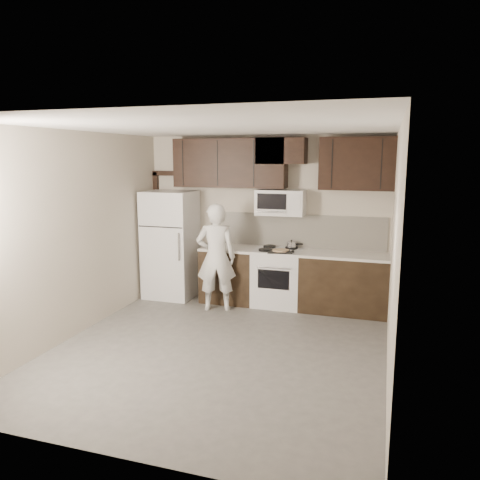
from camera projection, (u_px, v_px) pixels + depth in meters
The scene contains 14 objects.
floor at pixel (219, 349), 5.83m from camera, with size 4.50×4.50×0.00m, color #55524F.
back_wall at pixel (265, 219), 7.70m from camera, with size 4.00×4.00×0.00m, color #BAAF9E.
ceiling at pixel (217, 127), 5.35m from camera, with size 4.50×4.50×0.00m, color white.
counter_run at pixel (297, 279), 7.39m from camera, with size 2.95×0.64×0.91m.
stove at pixel (278, 277), 7.48m from camera, with size 0.76×0.66×0.94m.
backsplash at pixel (295, 231), 7.57m from camera, with size 2.90×0.02×0.54m, color silver.
upper_cabinets at pixel (276, 162), 7.31m from camera, with size 3.48×0.35×0.78m.
microwave at pixel (281, 202), 7.38m from camera, with size 0.76×0.42×0.40m.
refrigerator at pixel (171, 244), 7.90m from camera, with size 0.80×0.76×1.80m.
door_trim at pixel (159, 221), 8.25m from camera, with size 0.50×0.08×2.12m.
saucepan at pixel (292, 245), 7.47m from camera, with size 0.26×0.15×0.15m.
baking_tray at pixel (281, 252), 7.21m from camera, with size 0.38×0.29×0.02m, color black.
pizza at pixel (281, 250), 7.21m from camera, with size 0.26×0.26×0.02m, color tan.
person at pixel (216, 257), 7.19m from camera, with size 0.61×0.40×1.67m, color silver.
Camera 1 is at (1.90, -5.16, 2.37)m, focal length 35.00 mm.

